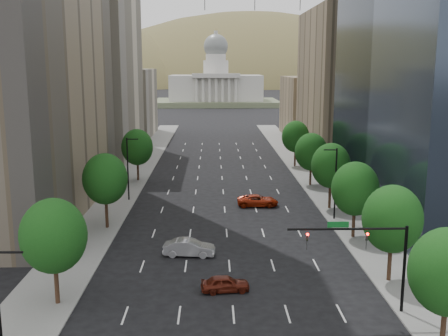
{
  "coord_description": "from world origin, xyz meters",
  "views": [
    {
      "loc": [
        -1.51,
        -7.3,
        18.76
      ],
      "look_at": [
        -0.35,
        47.87,
        8.0
      ],
      "focal_mm": 41.98,
      "sensor_mm": 36.0,
      "label": 1
    }
  ],
  "objects": [
    {
      "name": "streetlight_ls",
      "position": [
        -13.44,
        20.0,
        4.84
      ],
      "size": [
        1.7,
        0.2,
        9.0
      ],
      "color": "black",
      "rests_on": "ground"
    },
    {
      "name": "tree_right_3",
      "position": [
        14.0,
        60.0,
        5.89
      ],
      "size": [
        5.2,
        5.2,
        8.89
      ],
      "color": "#382316",
      "rests_on": "ground"
    },
    {
      "name": "streetlight_rn",
      "position": [
        13.44,
        55.0,
        4.84
      ],
      "size": [
        1.7,
        0.2,
        9.0
      ],
      "color": "black",
      "rests_on": "ground"
    },
    {
      "name": "tree_right_1",
      "position": [
        14.0,
        36.0,
        5.75
      ],
      "size": [
        5.2,
        5.2,
        8.75
      ],
      "color": "#382316",
      "rests_on": "ground"
    },
    {
      "name": "capitol",
      "position": [
        0.0,
        249.71,
        8.58
      ],
      "size": [
        60.0,
        40.0,
        35.2
      ],
      "color": "#596647",
      "rests_on": "ground"
    },
    {
      "name": "tree_right_2",
      "position": [
        14.0,
        48.0,
        5.6
      ],
      "size": [
        5.2,
        5.2,
        8.61
      ],
      "color": "#382316",
      "rests_on": "ground"
    },
    {
      "name": "filler_left",
      "position": [
        -25.0,
        136.0,
        9.0
      ],
      "size": [
        14.0,
        26.0,
        18.0
      ],
      "primitive_type": "cube",
      "color": "beige",
      "rests_on": "ground"
    },
    {
      "name": "tree_right_0",
      "position": [
        14.0,
        25.0,
        5.39
      ],
      "size": [
        5.2,
        5.2,
        8.39
      ],
      "color": "#382316",
      "rests_on": "ground"
    },
    {
      "name": "car_maroon",
      "position": [
        -0.54,
        34.21,
        0.7
      ],
      "size": [
        4.27,
        2.1,
        1.4
      ],
      "primitive_type": "imported",
      "rotation": [
        0.0,
        0.0,
        1.68
      ],
      "color": "#50170D",
      "rests_on": "ground"
    },
    {
      "name": "tree_right_4",
      "position": [
        14.0,
        74.0,
        5.46
      ],
      "size": [
        5.2,
        5.2,
        8.46
      ],
      "color": "#382316",
      "rests_on": "ground"
    },
    {
      "name": "filler_right",
      "position": [
        25.0,
        133.0,
        8.0
      ],
      "size": [
        14.0,
        26.0,
        16.0
      ],
      "primitive_type": "cube",
      "color": "#8C7759",
      "rests_on": "ground"
    },
    {
      "name": "midrise_cream_left",
      "position": [
        -25.0,
        103.0,
        17.5
      ],
      "size": [
        14.0,
        30.0,
        35.0
      ],
      "primitive_type": "cube",
      "color": "beige",
      "rests_on": "ground"
    },
    {
      "name": "car_silver",
      "position": [
        -3.96,
        42.78,
        0.85
      ],
      "size": [
        5.32,
        2.28,
        1.7
      ],
      "primitive_type": "imported",
      "rotation": [
        0.0,
        0.0,
        1.48
      ],
      "color": "#95959A",
      "rests_on": "ground"
    },
    {
      "name": "streetlight_ln",
      "position": [
        -13.44,
        65.0,
        4.84
      ],
      "size": [
        1.7,
        0.2,
        9.0
      ],
      "color": "black",
      "rests_on": "ground"
    },
    {
      "name": "traffic_signal",
      "position": [
        10.53,
        30.0,
        5.17
      ],
      "size": [
        9.12,
        0.4,
        7.38
      ],
      "color": "black",
      "rests_on": "ground"
    },
    {
      "name": "foothills",
      "position": [
        34.67,
        599.39,
        -37.78
      ],
      "size": [
        720.0,
        413.0,
        263.0
      ],
      "color": "olive",
      "rests_on": "ground"
    },
    {
      "name": "tree_left_1",
      "position": [
        -14.0,
        52.0,
        5.96
      ],
      "size": [
        5.2,
        5.2,
        8.97
      ],
      "color": "#382316",
      "rests_on": "ground"
    },
    {
      "name": "tree_left_2",
      "position": [
        -14.0,
        78.0,
        5.68
      ],
      "size": [
        5.2,
        5.2,
        8.68
      ],
      "color": "#382316",
      "rests_on": "ground"
    },
    {
      "name": "tree_left_0",
      "position": [
        -14.0,
        32.0,
        5.75
      ],
      "size": [
        5.2,
        5.2,
        8.75
      ],
      "color": "#382316",
      "rests_on": "ground"
    },
    {
      "name": "sidewalk_right",
      "position": [
        15.5,
        60.0,
        0.07
      ],
      "size": [
        6.0,
        200.0,
        0.15
      ],
      "primitive_type": "cube",
      "color": "slate",
      "rests_on": "ground"
    },
    {
      "name": "sidewalk_left",
      "position": [
        -15.5,
        60.0,
        0.07
      ],
      "size": [
        6.0,
        200.0,
        0.15
      ],
      "primitive_type": "cube",
      "color": "slate",
      "rests_on": "ground"
    },
    {
      "name": "tree_right_5",
      "position": [
        14.0,
        90.0,
        5.75
      ],
      "size": [
        5.2,
        5.2,
        8.75
      ],
      "color": "#382316",
      "rests_on": "ground"
    },
    {
      "name": "parking_tan_right",
      "position": [
        25.0,
        100.0,
        15.0
      ],
      "size": [
        14.0,
        30.0,
        30.0
      ],
      "primitive_type": "cube",
      "color": "#8C7759",
      "rests_on": "ground"
    },
    {
      "name": "car_red_far",
      "position": [
        4.54,
        61.69,
        0.77
      ],
      "size": [
        5.64,
        2.72,
        1.55
      ],
      "primitive_type": "imported",
      "rotation": [
        0.0,
        0.0,
        1.54
      ],
      "color": "#98210B",
      "rests_on": "ground"
    }
  ]
}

